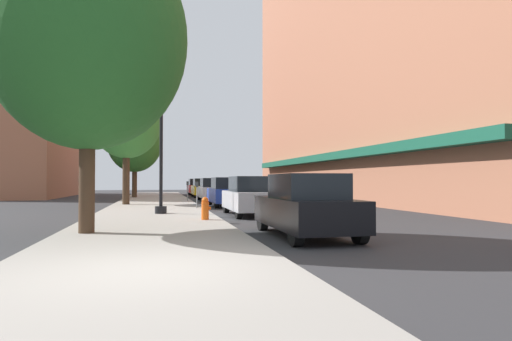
{
  "coord_description": "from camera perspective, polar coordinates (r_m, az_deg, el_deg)",
  "views": [
    {
      "loc": [
        0.21,
        -6.89,
        1.49
      ],
      "look_at": [
        6.21,
        19.75,
        2.12
      ],
      "focal_mm": 30.29,
      "sensor_mm": 36.0,
      "label": 1
    }
  ],
  "objects": [
    {
      "name": "tree_near",
      "position": [
        26.08,
        -16.73,
        6.67
      ],
      "size": [
        4.09,
        4.09,
        7.34
      ],
      "color": "#422D1E",
      "rests_on": "sidewalk_slab"
    },
    {
      "name": "parking_meter_near",
      "position": [
        21.62,
        -7.8,
        -2.74
      ],
      "size": [
        0.14,
        0.09,
        1.31
      ],
      "color": "slate",
      "rests_on": "sidewalk_slab"
    },
    {
      "name": "building_far_background",
      "position": [
        45.7,
        -26.96,
        6.4
      ],
      "size": [
        6.8,
        18.0,
        15.07
      ],
      "color": "#9E6047",
      "rests_on": "ground"
    },
    {
      "name": "car_blue",
      "position": [
        24.82,
        -3.9,
        -2.89
      ],
      "size": [
        1.8,
        4.3,
        1.66
      ],
      "rotation": [
        0.0,
        0.0,
        -0.0
      ],
      "color": "black",
      "rests_on": "ground"
    },
    {
      "name": "car_red",
      "position": [
        44.61,
        -7.81,
        -2.18
      ],
      "size": [
        1.8,
        4.3,
        1.66
      ],
      "rotation": [
        0.0,
        0.0,
        -0.04
      ],
      "color": "black",
      "rests_on": "ground"
    },
    {
      "name": "parking_meter_far",
      "position": [
        28.83,
        -9.03,
        -2.38
      ],
      "size": [
        0.14,
        0.09,
        1.31
      ],
      "color": "slate",
      "rests_on": "sidewalk_slab"
    },
    {
      "name": "fire_hydrant",
      "position": [
        15.19,
        -6.72,
        -4.97
      ],
      "size": [
        0.33,
        0.26,
        0.79
      ],
      "color": "#E05614",
      "rests_on": "sidewalk_slab"
    },
    {
      "name": "tree_far",
      "position": [
        36.84,
        -15.71,
        3.78
      ],
      "size": [
        4.46,
        4.46,
        7.19
      ],
      "color": "#422D1E",
      "rests_on": "sidewalk_slab"
    },
    {
      "name": "car_white",
      "position": [
        31.73,
        -5.83,
        -2.54
      ],
      "size": [
        1.8,
        4.3,
        1.66
      ],
      "rotation": [
        0.0,
        0.0,
        0.03
      ],
      "color": "black",
      "rests_on": "ground"
    },
    {
      "name": "lamppost",
      "position": [
        18.37,
        -12.41,
        4.06
      ],
      "size": [
        0.48,
        0.48,
        5.9
      ],
      "color": "black",
      "rests_on": "sidewalk_slab"
    },
    {
      "name": "car_yellow",
      "position": [
        38.65,
        -7.06,
        -2.32
      ],
      "size": [
        1.8,
        4.3,
        1.66
      ],
      "rotation": [
        0.0,
        0.0,
        0.0
      ],
      "color": "black",
      "rests_on": "ground"
    },
    {
      "name": "car_silver",
      "position": [
        18.37,
        -0.76,
        -3.44
      ],
      "size": [
        1.8,
        4.3,
        1.66
      ],
      "rotation": [
        0.0,
        0.0,
        0.01
      ],
      "color": "black",
      "rests_on": "ground"
    },
    {
      "name": "ground_plane",
      "position": [
        25.22,
        -4.03,
        -4.7
      ],
      "size": [
        90.0,
        90.0,
        0.0
      ],
      "primitive_type": "plane",
      "color": "#2D2D30"
    },
    {
      "name": "building_right_brick",
      "position": [
        35.06,
        14.28,
        20.95
      ],
      "size": [
        6.8,
        40.0,
        29.55
      ],
      "color": "#9E6047",
      "rests_on": "ground"
    },
    {
      "name": "car_black",
      "position": [
        11.52,
        6.58,
        -4.69
      ],
      "size": [
        1.8,
        4.3,
        1.66
      ],
      "rotation": [
        0.0,
        0.0,
        -0.02
      ],
      "color": "black",
      "rests_on": "ground"
    },
    {
      "name": "sidewalk_slab",
      "position": [
        25.93,
        -13.17,
        -4.44
      ],
      "size": [
        4.8,
        50.0,
        0.12
      ],
      "primitive_type": "cube",
      "color": "gray",
      "rests_on": "ground"
    },
    {
      "name": "tree_mid",
      "position": [
        12.7,
        -21.28,
        16.06
      ],
      "size": [
        5.19,
        5.19,
        8.14
      ],
      "color": "#422D1E",
      "rests_on": "sidewalk_slab"
    }
  ]
}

